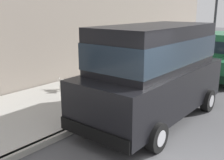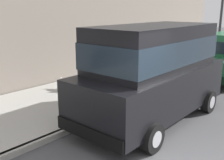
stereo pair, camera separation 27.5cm
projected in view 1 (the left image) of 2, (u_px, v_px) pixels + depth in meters
curb at (73, 130)px, 6.54m from camera, size 0.16×64.00×0.14m
sidewalk at (30, 112)px, 7.65m from camera, size 3.60×64.00×0.14m
car_black_van at (155, 69)px, 7.04m from camera, size 2.19×4.93×2.52m
dog_white at (65, 82)px, 9.41m from camera, size 0.76×0.23×0.49m
street_lamp at (216, 9)px, 13.55m from camera, size 0.36×0.36×4.42m
building_facade at (104, 22)px, 12.53m from camera, size 0.50×20.00×4.63m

